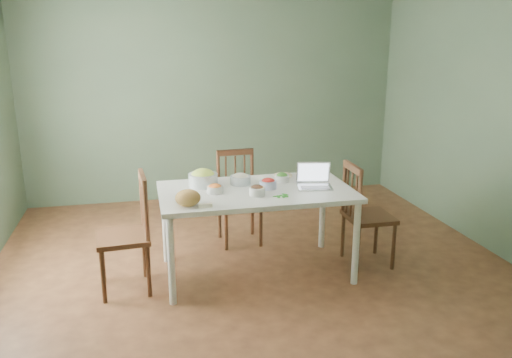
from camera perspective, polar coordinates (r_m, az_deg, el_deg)
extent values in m
cube|color=#492919|center=(4.95, 0.09, -10.37)|extent=(5.00, 5.00, 0.00)
cube|color=#5C7455|center=(6.95, -4.61, 8.84)|extent=(5.00, 0.00, 2.70)
cube|color=#5C7455|center=(2.24, 14.75, -6.42)|extent=(5.00, 0.00, 2.70)
cube|color=#5C7455|center=(5.63, 25.87, 5.71)|extent=(0.00, 5.00, 2.70)
ellipsoid|color=#9E713C|center=(4.24, -7.61, -2.10)|extent=(0.24, 0.24, 0.14)
cube|color=#F5F0C7|center=(4.20, -5.66, -2.97)|extent=(0.11, 0.04, 0.03)
cylinder|color=#C8B88C|center=(5.11, 3.04, 0.42)|extent=(0.19, 0.19, 0.02)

